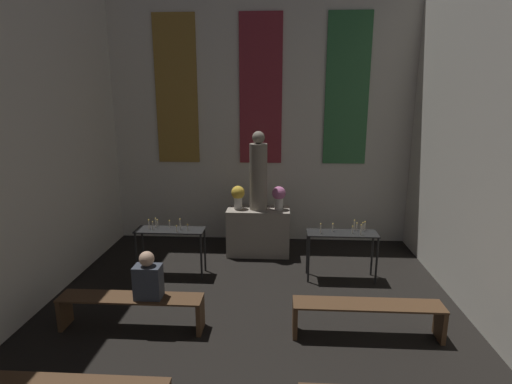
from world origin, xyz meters
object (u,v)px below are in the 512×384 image
Objects in this scene: altar at (258,231)px; person_seated at (148,278)px; pew_back_right at (367,313)px; flower_vase_left at (238,195)px; pew_back_left at (131,306)px; flower_vase_right at (279,196)px; candle_rack_right at (342,240)px; candle_rack_left at (170,237)px; statue at (258,174)px.

person_seated reaches higher than altar.
altar is 0.63× the size of pew_back_right.
flower_vase_left is at bearing 180.00° from altar.
pew_back_left and pew_back_right have the same top height.
flower_vase_right is at bearing 58.31° from person_seated.
flower_vase_right is 0.39× the size of candle_rack_right.
candle_rack_left is at bearing 95.61° from person_seated.
flower_vase_left reaches higher than candle_rack_right.
altar is 0.85m from flower_vase_left.
pew_back_left is (-2.00, -2.81, -0.87)m from flower_vase_right.
flower_vase_right reaches higher than pew_back_right.
candle_rack_left reaches higher than pew_back_right.
candle_rack_left is 3.01m from candle_rack_right.
statue is at bearing 144.57° from candle_rack_right.
pew_back_left is 2.97× the size of person_seated.
candle_rack_right is at bearing -29.28° from flower_vase_left.
pew_back_right is at bearing -60.49° from altar.
statue is 1.28× the size of candle_rack_left.
person_seated is at bearing -121.69° from flower_vase_right.
candle_rack_left is at bearing -144.49° from statue.
altar is 3.12m from person_seated.
person_seated is at bearing -0.00° from pew_back_left.
statue is 3.49m from pew_back_left.
candle_rack_left is at bearing 150.65° from pew_back_right.
altar is 2.67× the size of flower_vase_right.
candle_rack_right is at bearing -44.22° from flower_vase_right.
flower_vase_right reaches higher than altar.
candle_rack_left is 1.78m from pew_back_left.
altar is at bearing 35.51° from candle_rack_left.
flower_vase_right is at bearing 0.00° from statue.
candle_rack_left is 0.61× the size of pew_back_left.
candle_rack_left is 1.82× the size of person_seated.
statue is at bearing 180.00° from flower_vase_right.
candle_rack_right is (1.91, -1.07, -0.50)m from flower_vase_left.
flower_vase_left reaches higher than pew_back_left.
candle_rack_left reaches higher than candle_rack_right.
candle_rack_right is at bearing 31.55° from person_seated.
person_seated is (-2.92, -0.00, 0.42)m from pew_back_right.
statue is 0.60m from flower_vase_left.
flower_vase_left is at bearing 125.37° from pew_back_right.
person_seated reaches higher than pew_back_left.
flower_vase_right is 0.39× the size of candle_rack_left.
pew_back_left is at bearing 180.00° from person_seated.
person_seated is at bearing -115.33° from statue.
statue is 3.24m from person_seated.
flower_vase_right is at bearing 135.78° from candle_rack_right.
pew_back_left is 3.18m from pew_back_right.
candle_rack_left is (-1.91, -1.07, -0.50)m from flower_vase_right.
pew_back_left is at bearing -119.51° from statue.
candle_rack_right is at bearing 92.86° from pew_back_right.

